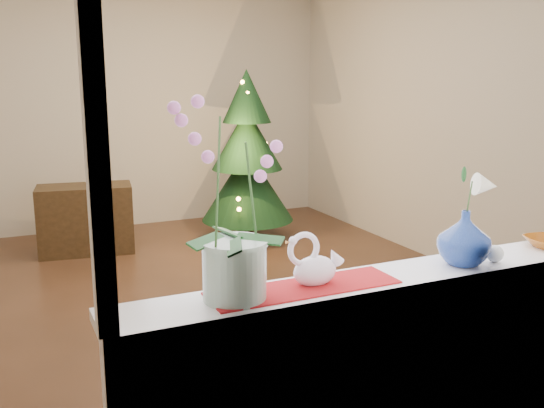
% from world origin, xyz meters
% --- Properties ---
extents(ground, '(5.00, 5.00, 0.00)m').
position_xyz_m(ground, '(0.00, 0.00, 0.00)').
color(ground, '#392417').
rests_on(ground, ground).
extents(wall_back, '(4.50, 0.10, 2.70)m').
position_xyz_m(wall_back, '(0.00, 2.50, 1.35)').
color(wall_back, beige).
rests_on(wall_back, ground).
extents(wall_front, '(4.50, 0.10, 2.70)m').
position_xyz_m(wall_front, '(0.00, -2.50, 1.35)').
color(wall_front, beige).
rests_on(wall_front, ground).
extents(wall_right, '(0.10, 5.00, 2.70)m').
position_xyz_m(wall_right, '(2.25, 0.00, 1.35)').
color(wall_right, beige).
rests_on(wall_right, ground).
extents(window_apron, '(2.20, 0.08, 0.88)m').
position_xyz_m(window_apron, '(0.00, -2.46, 0.44)').
color(window_apron, white).
rests_on(window_apron, ground).
extents(windowsill, '(2.20, 0.26, 0.04)m').
position_xyz_m(windowsill, '(0.00, -2.37, 0.90)').
color(windowsill, white).
rests_on(windowsill, window_apron).
extents(window_frame, '(2.22, 0.06, 1.60)m').
position_xyz_m(window_frame, '(0.00, -2.47, 1.70)').
color(window_frame, white).
rests_on(window_frame, windowsill).
extents(runner, '(0.70, 0.20, 0.01)m').
position_xyz_m(runner, '(-0.38, -2.37, 0.92)').
color(runner, maroon).
rests_on(runner, windowsill).
extents(orchid_pot, '(0.30, 0.30, 0.68)m').
position_xyz_m(orchid_pot, '(-0.64, -2.36, 1.26)').
color(orchid_pot, silver).
rests_on(orchid_pot, windowsill).
extents(swan, '(0.24, 0.14, 0.19)m').
position_xyz_m(swan, '(-0.33, -2.35, 1.02)').
color(swan, white).
rests_on(swan, windowsill).
extents(blue_vase, '(0.24, 0.24, 0.25)m').
position_xyz_m(blue_vase, '(0.32, -2.39, 1.05)').
color(blue_vase, navy).
rests_on(blue_vase, windowsill).
extents(lily, '(0.14, 0.08, 0.19)m').
position_xyz_m(lily, '(0.32, -2.39, 1.27)').
color(lily, white).
rests_on(lily, blue_vase).
extents(paperweight, '(0.08, 0.08, 0.07)m').
position_xyz_m(paperweight, '(0.46, -2.42, 0.96)').
color(paperweight, silver).
rests_on(paperweight, windowsill).
extents(xmas_tree, '(1.21, 1.21, 1.71)m').
position_xyz_m(xmas_tree, '(0.98, 1.44, 0.86)').
color(xmas_tree, black).
rests_on(xmas_tree, ground).
extents(side_table, '(0.91, 0.55, 0.64)m').
position_xyz_m(side_table, '(-0.60, 1.61, 0.32)').
color(side_table, black).
rests_on(side_table, ground).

